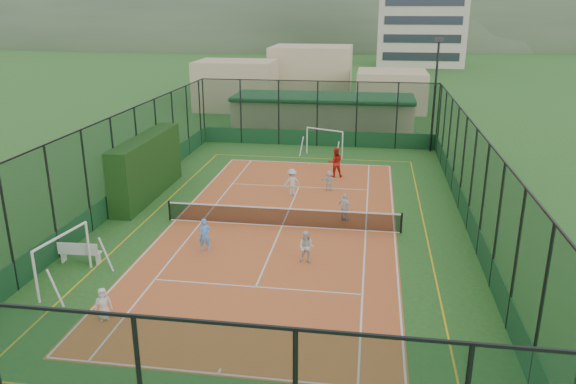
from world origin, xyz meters
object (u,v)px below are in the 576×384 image
Objects in this scene: futsal_goal_far at (324,143)px; child_far_left at (292,182)px; floodlight_ne at (435,96)px; clubhouse at (323,114)px; coach at (335,162)px; child_near_left at (103,304)px; white_bench at (80,252)px; child_near_right at (306,247)px; child_far_right at (345,207)px; futsal_goal_near at (64,260)px; child_far_back at (329,180)px; child_near_mid at (205,235)px.

futsal_goal_far is 9.21m from child_far_left.
clubhouse is (-8.60, 5.40, -2.55)m from floodlight_ne.
child_far_left is (-0.21, -17.18, -0.78)m from clubhouse.
coach reaches higher than child_far_left.
child_near_left is at bearing -117.07° from floodlight_ne.
white_bench is 1.48× the size of child_near_left.
coach is at bearing 99.42° from child_near_right.
child_near_left is (-4.73, -31.49, -0.97)m from clubhouse.
floodlight_ne is 6.96× the size of child_near_left.
white_bench is 5.17m from child_near_left.
child_far_right is at bearing -56.31° from futsal_goal_far.
clubhouse is at bearing 71.79° from white_bench.
floodlight_ne is 28.88m from futsal_goal_near.
child_far_back is (2.03, 1.25, -0.19)m from child_far_left.
futsal_goal_near reaches higher than coach.
futsal_goal_near is at bearing 31.39° from child_far_left.
child_far_left is at bearing -72.52° from futsal_goal_far.
child_far_left reaches higher than child_far_right.
floodlight_ne is at bearing -141.98° from coach.
futsal_goal_near is at bearing 48.13° from coach.
child_far_back is at bearing -58.89° from futsal_goal_far.
clubhouse is at bearing -88.10° from child_far_back.
child_far_right is at bearing -81.76° from clubhouse.
coach is at bearing 40.85° from child_near_left.
child_near_mid is at bearing -39.88° from futsal_goal_near.
coach is (6.73, 18.33, 0.35)m from child_near_left.
floodlight_ne reaches higher than child_near_left.
child_near_left is 15.00m from child_far_left.
child_far_right is (3.22, -3.62, -0.07)m from child_far_left.
child_far_back is (0.98, -7.90, -0.37)m from futsal_goal_far.
futsal_goal_far is 2.03× the size of child_near_mid.
floodlight_ne is 5.56× the size of child_near_mid.
child_near_mid is at bearing -96.57° from clubhouse.
futsal_goal_far reaches higher than child_near_left.
clubhouse is 17.20m from child_far_left.
white_bench is 14.92m from child_far_back.
clubhouse is at bearing 52.45° from child_near_left.
futsal_goal_near is 5.93m from child_near_mid.
child_far_left is (-1.89, 8.77, 0.07)m from child_near_right.
child_near_left is (-5.58, -23.45, -0.37)m from futsal_goal_far.
clubhouse reaches higher than child_near_left.
child_near_right is (9.48, 1.37, 0.23)m from white_bench.
child_far_back is (6.55, 15.55, -0.00)m from child_near_left.
coach is at bearing -81.36° from clubhouse.
child_far_right is (5.93, 4.56, -0.03)m from child_near_mid.
child_near_right is at bearing 105.95° from child_far_right.
child_near_right is 0.91× the size of child_far_left.
child_far_left is (-8.81, -11.78, -3.33)m from floodlight_ne.
white_bench is at bearing 20.93° from futsal_goal_near.
coach reaches higher than child_near_mid.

